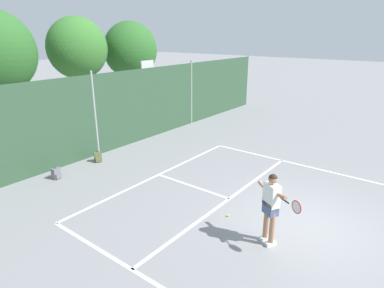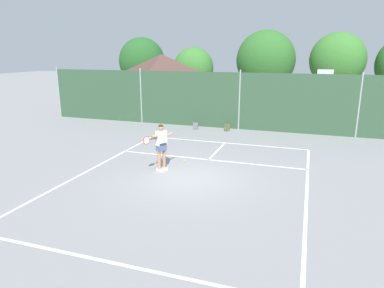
# 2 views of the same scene
# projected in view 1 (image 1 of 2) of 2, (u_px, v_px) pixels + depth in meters

# --- Properties ---
(ground_plane) EXTENTS (120.00, 120.00, 0.00)m
(ground_plane) POSITION_uv_depth(u_px,v_px,m) (308.00, 226.00, 8.87)
(ground_plane) COLOR gray
(court_markings) EXTENTS (8.30, 11.10, 0.01)m
(court_markings) POSITION_uv_depth(u_px,v_px,m) (285.00, 218.00, 9.24)
(court_markings) COLOR white
(court_markings) RESTS_ON ground
(chainlink_fence) EXTENTS (26.09, 0.09, 3.53)m
(chainlink_fence) POSITION_uv_depth(u_px,v_px,m) (95.00, 116.00, 13.52)
(chainlink_fence) COLOR #2D4C33
(chainlink_fence) RESTS_ON ground
(basketball_hoop) EXTENTS (0.90, 0.67, 3.55)m
(basketball_hoop) POSITION_uv_depth(u_px,v_px,m) (148.00, 84.00, 17.77)
(basketball_hoop) COLOR #284CB2
(basketball_hoop) RESTS_ON ground
(tennis_player) EXTENTS (0.67, 1.33, 1.85)m
(tennis_player) POSITION_uv_depth(u_px,v_px,m) (271.00, 203.00, 7.79)
(tennis_player) COLOR silver
(tennis_player) RESTS_ON ground
(tennis_ball) EXTENTS (0.07, 0.07, 0.07)m
(tennis_ball) POSITION_uv_depth(u_px,v_px,m) (228.00, 216.00, 9.29)
(tennis_ball) COLOR #CCE033
(tennis_ball) RESTS_ON ground
(backpack_grey) EXTENTS (0.31, 0.28, 0.46)m
(backpack_grey) POSITION_uv_depth(u_px,v_px,m) (56.00, 174.00, 11.66)
(backpack_grey) COLOR slate
(backpack_grey) RESTS_ON ground
(backpack_olive) EXTENTS (0.33, 0.33, 0.46)m
(backpack_olive) POSITION_uv_depth(u_px,v_px,m) (98.00, 157.00, 13.19)
(backpack_olive) COLOR #566038
(backpack_olive) RESTS_ON ground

